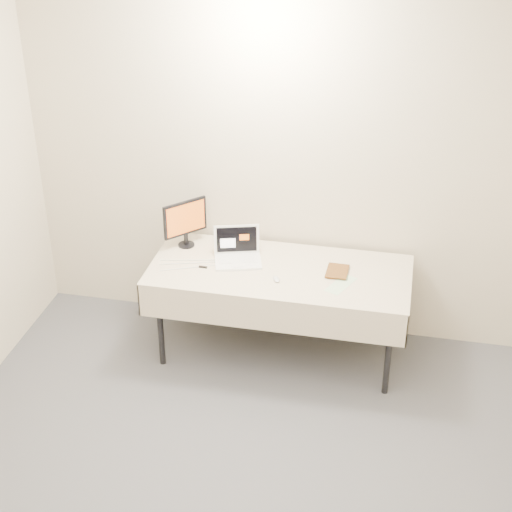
% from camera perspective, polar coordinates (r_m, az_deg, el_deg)
% --- Properties ---
extents(back_wall, '(4.00, 0.10, 2.70)m').
position_cam_1_polar(back_wall, '(5.71, 2.66, 6.59)').
color(back_wall, beige).
rests_on(back_wall, ground).
extents(table, '(1.86, 0.81, 0.74)m').
position_cam_1_polar(table, '(5.62, 1.73, -1.54)').
color(table, black).
rests_on(table, ground).
extents(laptop, '(0.40, 0.36, 0.23)m').
position_cam_1_polar(laptop, '(5.69, -1.36, 0.26)').
color(laptop, white).
rests_on(laptop, table).
extents(monitor, '(0.26, 0.27, 0.36)m').
position_cam_1_polar(monitor, '(5.82, -5.18, 2.62)').
color(monitor, black).
rests_on(monitor, table).
extents(book, '(0.15, 0.02, 0.20)m').
position_cam_1_polar(book, '(5.53, 5.19, -0.22)').
color(book, '#97591B').
rests_on(book, table).
extents(alarm_clock, '(0.11, 0.08, 0.04)m').
position_cam_1_polar(alarm_clock, '(5.88, -0.79, 0.95)').
color(alarm_clock, black).
rests_on(alarm_clock, table).
extents(clicker, '(0.07, 0.10, 0.02)m').
position_cam_1_polar(clicker, '(5.45, 1.49, -1.69)').
color(clicker, silver).
rests_on(clicker, table).
extents(paper_form, '(0.21, 0.30, 0.00)m').
position_cam_1_polar(paper_form, '(5.44, 6.19, -2.07)').
color(paper_form, '#BFE5B6').
rests_on(paper_form, table).
extents(usb_dongle, '(0.06, 0.02, 0.01)m').
position_cam_1_polar(usb_dongle, '(5.62, -3.87, -0.81)').
color(usb_dongle, black).
rests_on(usb_dongle, table).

